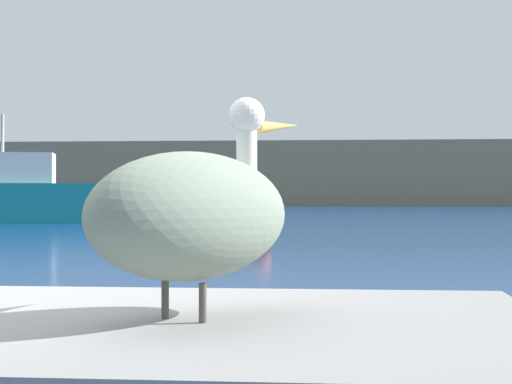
% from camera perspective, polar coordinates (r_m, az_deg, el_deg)
% --- Properties ---
extents(hillside_backdrop, '(140.00, 15.75, 5.43)m').
position_cam_1_polar(hillside_backdrop, '(78.24, 3.92, 1.15)').
color(hillside_backdrop, '#7F755B').
rests_on(hillside_backdrop, ground).
extents(pelican, '(0.99, 1.33, 0.91)m').
position_cam_1_polar(pelican, '(3.39, -4.17, -1.45)').
color(pelican, gray).
rests_on(pelican, pier_dock).
extents(fishing_boat_teal, '(7.74, 4.17, 4.02)m').
position_cam_1_polar(fishing_boat_teal, '(32.67, -13.06, -0.40)').
color(fishing_boat_teal, teal).
rests_on(fishing_boat_teal, ground).
extents(mooring_buoy, '(0.50, 0.50, 0.50)m').
position_cam_1_polar(mooring_buoy, '(17.38, 0.23, -2.90)').
color(mooring_buoy, '#E54C19').
rests_on(mooring_buoy, ground).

